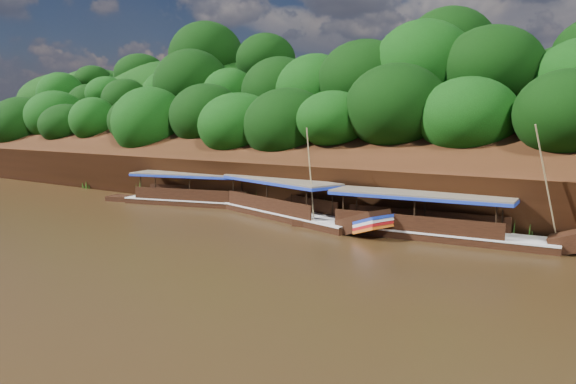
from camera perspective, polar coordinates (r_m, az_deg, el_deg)
name	(u,v)px	position (r m, az deg, el deg)	size (l,w,h in m)	color
ground	(229,240)	(32.68, -5.98, -4.92)	(160.00, 160.00, 0.00)	black
riverbank	(399,176)	(51.34, 11.26, 1.58)	(120.00, 30.06, 19.40)	black
boat_0	(448,230)	(33.81, 15.95, -3.71)	(16.40, 4.04, 7.20)	black
boat_1	(294,211)	(38.92, 0.60, -1.96)	(15.90, 6.50, 6.93)	black
boat_2	(215,199)	(45.60, -7.42, -0.69)	(16.45, 6.68, 6.52)	black
reeds	(275,201)	(42.17, -1.30, -0.94)	(49.51, 2.49, 2.04)	#2E5816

